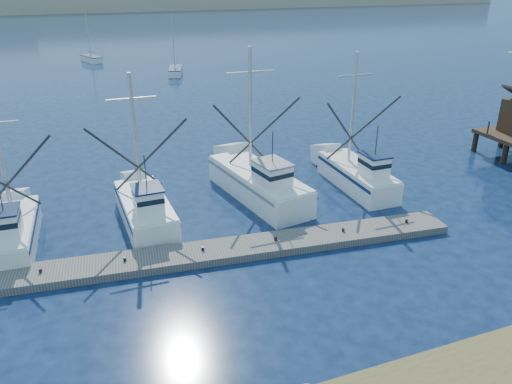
# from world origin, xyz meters

# --- Properties ---
(ground) EXTENTS (500.00, 500.00, 0.00)m
(ground) POSITION_xyz_m (0.00, 0.00, 0.00)
(ground) COLOR #0B1832
(ground) RESTS_ON ground
(floating_dock) EXTENTS (32.17, 5.29, 0.43)m
(floating_dock) POSITION_xyz_m (-9.21, 6.74, 0.21)
(floating_dock) COLOR slate
(floating_dock) RESTS_ON ground
(trawler_fleet) EXTENTS (31.29, 9.37, 9.62)m
(trawler_fleet) POSITION_xyz_m (-7.78, 11.70, 0.99)
(trawler_fleet) COLOR white
(trawler_fleet) RESTS_ON ground
(sailboat_near) EXTENTS (3.12, 5.75, 8.10)m
(sailboat_near) POSITION_xyz_m (2.44, 57.23, 0.50)
(sailboat_near) COLOR white
(sailboat_near) RESTS_ON ground
(sailboat_far) EXTENTS (3.24, 5.49, 8.10)m
(sailboat_far) POSITION_xyz_m (-8.24, 72.98, 0.50)
(sailboat_far) COLOR white
(sailboat_far) RESTS_ON ground
(flying_gull) EXTENTS (0.95, 0.17, 0.17)m
(flying_gull) POSITION_xyz_m (15.51, 10.42, 8.86)
(flying_gull) COLOR white
(flying_gull) RESTS_ON ground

